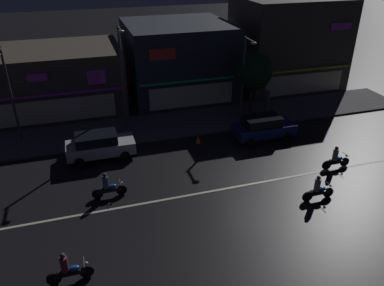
# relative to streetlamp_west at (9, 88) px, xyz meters

# --- Properties ---
(ground_plane) EXTENTS (140.00, 140.00, 0.00)m
(ground_plane) POSITION_rel_streetlamp_west_xyz_m (13.05, -9.41, -4.03)
(ground_plane) COLOR black
(lane_divider_stripe) EXTENTS (33.16, 0.16, 0.01)m
(lane_divider_stripe) POSITION_rel_streetlamp_west_xyz_m (13.05, -9.41, -4.03)
(lane_divider_stripe) COLOR beige
(lane_divider_stripe) RESTS_ON ground
(sidewalk_far) EXTENTS (34.91, 4.55, 0.14)m
(sidewalk_far) POSITION_rel_streetlamp_west_xyz_m (13.05, -0.27, -3.96)
(sidewalk_far) COLOR #4C4C4F
(sidewalk_far) RESTS_ON ground
(storefront_left_block) EXTENTS (8.81, 8.55, 6.38)m
(storefront_left_block) POSITION_rel_streetlamp_west_xyz_m (13.05, 6.20, -0.84)
(storefront_left_block) COLOR #2D333D
(storefront_left_block) RESTS_ON ground
(storefront_center_block) EXTENTS (9.40, 7.27, 8.16)m
(storefront_center_block) POSITION_rel_streetlamp_west_xyz_m (23.52, 5.56, 0.04)
(storefront_center_block) COLOR #4C443A
(storefront_center_block) RESTS_ON ground
(storefront_right_block) EXTENTS (10.62, 7.59, 5.07)m
(storefront_right_block) POSITION_rel_streetlamp_west_xyz_m (2.58, 5.72, -1.50)
(storefront_right_block) COLOR #4C443A
(storefront_right_block) RESTS_ON ground
(streetlamp_west) EXTENTS (0.44, 1.64, 6.53)m
(streetlamp_west) POSITION_rel_streetlamp_west_xyz_m (0.00, 0.00, 0.00)
(streetlamp_west) COLOR #47494C
(streetlamp_west) RESTS_ON sidewalk_far
(streetlamp_mid) EXTENTS (0.44, 1.64, 7.51)m
(streetlamp_mid) POSITION_rel_streetlamp_west_xyz_m (7.35, -0.28, 0.51)
(streetlamp_mid) COLOR #47494C
(streetlamp_mid) RESTS_ON sidewalk_far
(streetlamp_east) EXTENTS (0.44, 1.64, 6.28)m
(streetlamp_east) POSITION_rel_streetlamp_west_xyz_m (16.31, -0.84, -0.13)
(streetlamp_east) COLOR #47494C
(streetlamp_east) RESTS_ON sidewalk_far
(pedestrian_on_sidewalk) EXTENTS (0.36, 0.36, 1.99)m
(pedestrian_on_sidewalk) POSITION_rel_streetlamp_west_xyz_m (18.71, -0.36, -2.96)
(pedestrian_on_sidewalk) COLOR #4C664C
(pedestrian_on_sidewalk) RESTS_ON sidewalk_far
(street_tree) EXTENTS (3.01, 3.01, 4.93)m
(street_tree) POSITION_rel_streetlamp_west_xyz_m (17.40, -0.01, -0.48)
(street_tree) COLOR #473323
(street_tree) RESTS_ON sidewalk_far
(parked_car_near_kerb) EXTENTS (4.30, 1.98, 1.67)m
(parked_car_near_kerb) POSITION_rel_streetlamp_west_xyz_m (5.13, -3.62, -3.16)
(parked_car_near_kerb) COLOR silver
(parked_car_near_kerb) RESTS_ON ground
(parked_car_trailing) EXTENTS (4.30, 1.98, 1.67)m
(parked_car_trailing) POSITION_rel_streetlamp_west_xyz_m (16.43, -4.28, -3.16)
(parked_car_trailing) COLOR navy
(parked_car_trailing) RESTS_ON ground
(motorcycle_lead) EXTENTS (1.90, 0.60, 1.52)m
(motorcycle_lead) POSITION_rel_streetlamp_west_xyz_m (3.00, -13.69, -3.40)
(motorcycle_lead) COLOR black
(motorcycle_lead) RESTS_ON ground
(motorcycle_following) EXTENTS (1.90, 0.60, 1.52)m
(motorcycle_following) POSITION_rel_streetlamp_west_xyz_m (5.17, -8.22, -3.40)
(motorcycle_following) COLOR black
(motorcycle_following) RESTS_ON ground
(motorcycle_opposite_lane) EXTENTS (1.90, 0.60, 1.52)m
(motorcycle_opposite_lane) POSITION_rel_streetlamp_west_xyz_m (18.86, -9.28, -3.40)
(motorcycle_opposite_lane) COLOR black
(motorcycle_opposite_lane) RESTS_ON ground
(motorcycle_trailing_far) EXTENTS (1.90, 0.60, 1.52)m
(motorcycle_trailing_far) POSITION_rel_streetlamp_west_xyz_m (15.94, -11.79, -3.40)
(motorcycle_trailing_far) COLOR black
(motorcycle_trailing_far) RESTS_ON ground
(traffic_cone) EXTENTS (0.36, 0.36, 0.55)m
(traffic_cone) POSITION_rel_streetlamp_west_xyz_m (11.81, -3.59, -3.76)
(traffic_cone) COLOR orange
(traffic_cone) RESTS_ON ground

